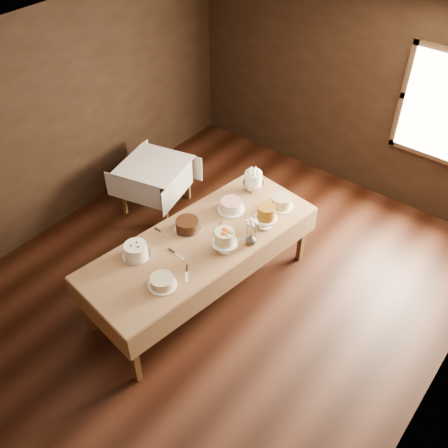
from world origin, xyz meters
The scene contains 21 objects.
floor centered at (0.00, 0.00, 0.00)m, with size 5.00×6.00×0.01m, color black.
ceiling centered at (0.00, 0.00, 2.80)m, with size 5.00×6.00×0.01m, color beige.
wall_back centered at (0.00, 3.00, 1.40)m, with size 5.00×0.02×2.80m, color black.
wall_left centered at (-2.50, 0.00, 1.40)m, with size 0.02×6.00×2.80m, color black.
display_table centered at (-0.12, -0.06, 0.78)m, with size 1.44×2.84×0.84m.
side_table centered at (-1.67, 0.79, 0.62)m, with size 1.02×1.02×0.70m.
cake_meringue centered at (-0.19, 1.01, 0.96)m, with size 0.25×0.25×0.27m.
cake_speckled centered at (0.25, 0.95, 0.91)m, with size 0.29×0.29×0.14m.
cake_lattice centered at (-0.17, 0.55, 0.90)m, with size 0.32×0.32×0.12m.
cake_caramel centered at (0.31, 0.55, 0.97)m, with size 0.28×0.28×0.30m.
cake_chocolate centered at (-0.35, -0.02, 0.90)m, with size 0.31×0.31×0.12m.
cake_flowers centered at (0.19, -0.03, 0.96)m, with size 0.29×0.29×0.28m.
cake_swirl centered at (-0.48, -0.67, 0.91)m, with size 0.31×0.31×0.15m.
cake_cream centered at (0.01, -0.80, 0.89)m, with size 0.29×0.29×0.10m.
cake_server_a centered at (-0.13, -0.40, 0.84)m, with size 0.24×0.03×0.01m, color silver.
cake_server_b centered at (0.13, -0.57, 0.84)m, with size 0.24×0.03×0.01m, color silver.
cake_server_c centered at (-0.10, 0.25, 0.84)m, with size 0.24×0.03×0.01m, color silver.
cake_server_d centered at (0.20, 0.17, 0.84)m, with size 0.24×0.03×0.01m, color silver.
cake_server_e centered at (-0.48, -0.25, 0.84)m, with size 0.24×0.03×0.01m, color silver.
flower_vase centered at (0.35, 0.22, 0.90)m, with size 0.12×0.12×0.12m, color #2D2823.
flower_bouquet centered at (0.35, 0.22, 1.08)m, with size 0.14×0.14×0.20m, color white, non-canonical shape.
Camera 1 is at (2.63, -3.14, 4.68)m, focal length 41.46 mm.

